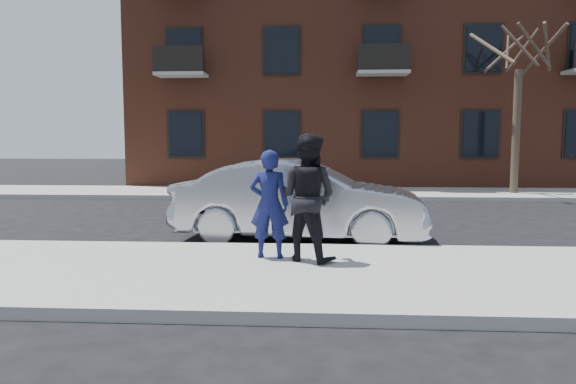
# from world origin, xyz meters

# --- Properties ---
(ground) EXTENTS (100.00, 100.00, 0.00)m
(ground) POSITION_xyz_m (0.00, 0.00, 0.00)
(ground) COLOR black
(ground) RESTS_ON ground
(near_sidewalk) EXTENTS (50.00, 3.50, 0.15)m
(near_sidewalk) POSITION_xyz_m (0.00, -0.25, 0.07)
(near_sidewalk) COLOR gray
(near_sidewalk) RESTS_ON ground
(near_curb) EXTENTS (50.00, 0.10, 0.15)m
(near_curb) POSITION_xyz_m (0.00, 1.55, 0.07)
(near_curb) COLOR #999691
(near_curb) RESTS_ON ground
(far_sidewalk) EXTENTS (50.00, 3.50, 0.15)m
(far_sidewalk) POSITION_xyz_m (0.00, 11.25, 0.07)
(far_sidewalk) COLOR gray
(far_sidewalk) RESTS_ON ground
(far_curb) EXTENTS (50.00, 0.10, 0.15)m
(far_curb) POSITION_xyz_m (0.00, 9.45, 0.07)
(far_curb) COLOR #999691
(far_curb) RESTS_ON ground
(apartment_building) EXTENTS (24.30, 10.30, 12.30)m
(apartment_building) POSITION_xyz_m (2.00, 18.00, 6.16)
(apartment_building) COLOR brown
(apartment_building) RESTS_ON ground
(street_tree) EXTENTS (3.60, 3.60, 6.80)m
(street_tree) POSITION_xyz_m (4.50, 11.00, 5.52)
(street_tree) COLOR #31241D
(street_tree) RESTS_ON far_sidewalk
(silver_sedan) EXTENTS (4.87, 2.09, 1.56)m
(silver_sedan) POSITION_xyz_m (-2.61, 2.61, 0.78)
(silver_sedan) COLOR #999BA3
(silver_sedan) RESTS_ON ground
(man_hoodie) EXTENTS (0.61, 0.49, 1.64)m
(man_hoodie) POSITION_xyz_m (-3.00, 0.51, 0.97)
(man_hoodie) COLOR navy
(man_hoodie) RESTS_ON near_sidewalk
(man_peacoat) EXTENTS (1.13, 1.05, 1.87)m
(man_peacoat) POSITION_xyz_m (-2.42, 0.39, 1.09)
(man_peacoat) COLOR black
(man_peacoat) RESTS_ON near_sidewalk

